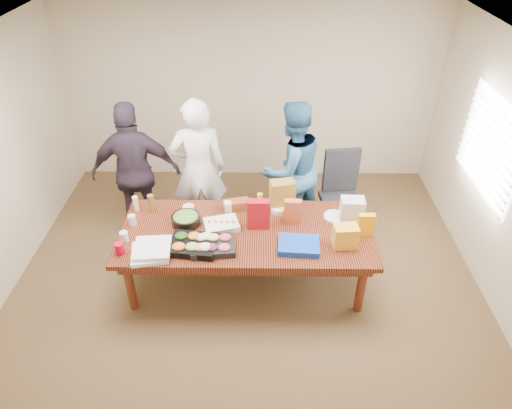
{
  "coord_description": "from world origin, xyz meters",
  "views": [
    {
      "loc": [
        0.16,
        -4.0,
        3.92
      ],
      "look_at": [
        0.11,
        0.1,
        1.04
      ],
      "focal_mm": 32.24,
      "sensor_mm": 36.0,
      "label": 1
    }
  ],
  "objects_px": {
    "person_center": "(199,170)",
    "person_right": "(291,169)",
    "office_chair": "(341,199)",
    "sheet_cake": "(221,225)",
    "salad_bowl": "(186,220)",
    "conference_table": "(246,256)"
  },
  "relations": [
    {
      "from": "person_center",
      "to": "person_right",
      "type": "distance_m",
      "value": 1.18
    },
    {
      "from": "conference_table",
      "to": "person_center",
      "type": "relative_size",
      "value": 1.47
    },
    {
      "from": "sheet_cake",
      "to": "conference_table",
      "type": "bearing_deg",
      "value": -28.57
    },
    {
      "from": "sheet_cake",
      "to": "salad_bowl",
      "type": "xyz_separation_m",
      "value": [
        -0.41,
        0.06,
        0.02
      ]
    },
    {
      "from": "person_right",
      "to": "sheet_cake",
      "type": "bearing_deg",
      "value": 21.17
    },
    {
      "from": "office_chair",
      "to": "sheet_cake",
      "type": "xyz_separation_m",
      "value": [
        -1.48,
        -0.87,
        0.23
      ]
    },
    {
      "from": "office_chair",
      "to": "person_right",
      "type": "xyz_separation_m",
      "value": [
        -0.66,
        0.14,
        0.36
      ]
    },
    {
      "from": "conference_table",
      "to": "office_chair",
      "type": "height_order",
      "value": "office_chair"
    },
    {
      "from": "conference_table",
      "to": "person_center",
      "type": "distance_m",
      "value": 1.29
    },
    {
      "from": "person_right",
      "to": "salad_bowl",
      "type": "bearing_deg",
      "value": 8.18
    },
    {
      "from": "office_chair",
      "to": "person_right",
      "type": "relative_size",
      "value": 0.61
    },
    {
      "from": "office_chair",
      "to": "person_right",
      "type": "bearing_deg",
      "value": 159.83
    },
    {
      "from": "person_right",
      "to": "person_center",
      "type": "bearing_deg",
      "value": -24.1
    },
    {
      "from": "office_chair",
      "to": "salad_bowl",
      "type": "distance_m",
      "value": 2.07
    },
    {
      "from": "office_chair",
      "to": "salad_bowl",
      "type": "height_order",
      "value": "office_chair"
    },
    {
      "from": "person_right",
      "to": "salad_bowl",
      "type": "xyz_separation_m",
      "value": [
        -1.23,
        -0.95,
        -0.11
      ]
    },
    {
      "from": "office_chair",
      "to": "person_right",
      "type": "distance_m",
      "value": 0.76
    },
    {
      "from": "office_chair",
      "to": "person_center",
      "type": "bearing_deg",
      "value": 171.16
    },
    {
      "from": "sheet_cake",
      "to": "salad_bowl",
      "type": "relative_size",
      "value": 1.15
    },
    {
      "from": "sheet_cake",
      "to": "person_right",
      "type": "bearing_deg",
      "value": 35.65
    },
    {
      "from": "person_center",
      "to": "person_right",
      "type": "xyz_separation_m",
      "value": [
        1.17,
        0.11,
        -0.04
      ]
    },
    {
      "from": "sheet_cake",
      "to": "salad_bowl",
      "type": "bearing_deg",
      "value": 156.78
    }
  ]
}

